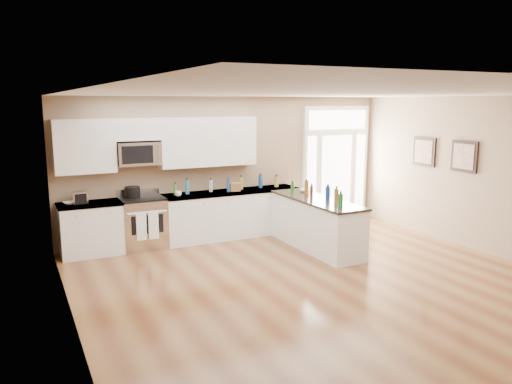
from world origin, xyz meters
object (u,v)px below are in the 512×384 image
at_px(peninsula_cabinet, 316,225).
at_px(toaster_oven, 80,197).
at_px(kitchen_range, 143,223).
at_px(stockpot, 132,192).

xyz_separation_m(peninsula_cabinet, toaster_oven, (-3.95, 1.46, 0.61)).
bearing_deg(toaster_oven, kitchen_range, -3.26).
bearing_deg(stockpot, peninsula_cabinet, -27.23).
distance_m(peninsula_cabinet, stockpot, 3.45).
xyz_separation_m(kitchen_range, toaster_oven, (-1.08, 0.01, 0.57)).
relative_size(peninsula_cabinet, toaster_oven, 9.21).
bearing_deg(peninsula_cabinet, toaster_oven, 159.68).
bearing_deg(stockpot, kitchen_range, -34.37).
relative_size(peninsula_cabinet, kitchen_range, 2.15).
bearing_deg(stockpot, toaster_oven, -174.42).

